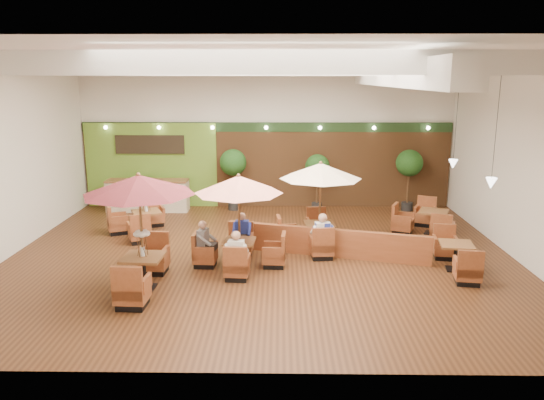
{
  "coord_description": "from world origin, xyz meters",
  "views": [
    {
      "loc": [
        0.53,
        -14.06,
        4.89
      ],
      "look_at": [
        0.3,
        0.5,
        1.5
      ],
      "focal_mm": 35.0,
      "sensor_mm": 36.0,
      "label": 1
    }
  ],
  "objects_px": {
    "table_0": "(140,202)",
    "table_4": "(455,257)",
    "table_5": "(424,223)",
    "topiary_0": "(233,165)",
    "diner_2": "(205,239)",
    "service_counter": "(148,195)",
    "topiary_2": "(409,165)",
    "table_3": "(139,220)",
    "diner_1": "(242,230)",
    "diner_4": "(322,231)",
    "table_2": "(318,186)",
    "diner_3": "(322,231)",
    "topiary_1": "(317,169)",
    "table_1": "(239,204)",
    "booth_divider": "(326,242)",
    "diner_0": "(237,250)"
  },
  "relations": [
    {
      "from": "table_1",
      "to": "topiary_2",
      "type": "xyz_separation_m",
      "value": [
        5.82,
        6.11,
        -0.0
      ]
    },
    {
      "from": "table_5",
      "to": "topiary_0",
      "type": "relative_size",
      "value": 1.19
    },
    {
      "from": "table_1",
      "to": "topiary_0",
      "type": "bearing_deg",
      "value": 99.82
    },
    {
      "from": "table_0",
      "to": "table_5",
      "type": "xyz_separation_m",
      "value": [
        7.79,
        4.64,
        -1.75
      ]
    },
    {
      "from": "table_4",
      "to": "topiary_2",
      "type": "bearing_deg",
      "value": 96.57
    },
    {
      "from": "table_2",
      "to": "diner_4",
      "type": "bearing_deg",
      "value": -91.49
    },
    {
      "from": "service_counter",
      "to": "table_4",
      "type": "xyz_separation_m",
      "value": [
        9.47,
        -6.1,
        -0.23
      ]
    },
    {
      "from": "topiary_0",
      "to": "diner_3",
      "type": "relative_size",
      "value": 2.8
    },
    {
      "from": "booth_divider",
      "to": "table_1",
      "type": "bearing_deg",
      "value": -143.95
    },
    {
      "from": "topiary_0",
      "to": "diner_0",
      "type": "distance_m",
      "value": 7.11
    },
    {
      "from": "topiary_0",
      "to": "diner_4",
      "type": "xyz_separation_m",
      "value": [
        2.9,
        -5.42,
        -0.94
      ]
    },
    {
      "from": "table_2",
      "to": "table_5",
      "type": "distance_m",
      "value": 4.08
    },
    {
      "from": "table_5",
      "to": "topiary_2",
      "type": "bearing_deg",
      "value": 110.85
    },
    {
      "from": "diner_0",
      "to": "diner_4",
      "type": "relative_size",
      "value": 0.96
    },
    {
      "from": "table_2",
      "to": "diner_4",
      "type": "height_order",
      "value": "table_2"
    },
    {
      "from": "diner_0",
      "to": "diner_4",
      "type": "height_order",
      "value": "diner_4"
    },
    {
      "from": "table_2",
      "to": "diner_0",
      "type": "bearing_deg",
      "value": -135.55
    },
    {
      "from": "topiary_1",
      "to": "diner_4",
      "type": "height_order",
      "value": "topiary_1"
    },
    {
      "from": "table_0",
      "to": "diner_0",
      "type": "height_order",
      "value": "table_0"
    },
    {
      "from": "service_counter",
      "to": "topiary_0",
      "type": "distance_m",
      "value": 3.38
    },
    {
      "from": "table_0",
      "to": "table_4",
      "type": "relative_size",
      "value": 1.11
    },
    {
      "from": "table_5",
      "to": "table_2",
      "type": "bearing_deg",
      "value": -133.22
    },
    {
      "from": "table_2",
      "to": "diner_2",
      "type": "height_order",
      "value": "table_2"
    },
    {
      "from": "topiary_1",
      "to": "table_5",
      "type": "bearing_deg",
      "value": -43.11
    },
    {
      "from": "table_2",
      "to": "topiary_0",
      "type": "bearing_deg",
      "value": 117.13
    },
    {
      "from": "topiary_0",
      "to": "diner_1",
      "type": "xyz_separation_m",
      "value": [
        0.69,
        -5.2,
        -0.97
      ]
    },
    {
      "from": "booth_divider",
      "to": "table_3",
      "type": "distance_m",
      "value": 6.12
    },
    {
      "from": "topiary_0",
      "to": "diner_4",
      "type": "distance_m",
      "value": 6.22
    },
    {
      "from": "service_counter",
      "to": "table_1",
      "type": "xyz_separation_m",
      "value": [
        3.87,
        -5.91,
        1.13
      ]
    },
    {
      "from": "table_0",
      "to": "diner_1",
      "type": "distance_m",
      "value": 3.53
    },
    {
      "from": "diner_0",
      "to": "table_5",
      "type": "bearing_deg",
      "value": 40.2
    },
    {
      "from": "table_0",
      "to": "topiary_2",
      "type": "relative_size",
      "value": 1.22
    },
    {
      "from": "table_1",
      "to": "service_counter",
      "type": "bearing_deg",
      "value": 126.62
    },
    {
      "from": "table_0",
      "to": "table_3",
      "type": "bearing_deg",
      "value": 108.52
    },
    {
      "from": "table_5",
      "to": "diner_3",
      "type": "relative_size",
      "value": 3.34
    },
    {
      "from": "table_4",
      "to": "diner_3",
      "type": "bearing_deg",
      "value": 173.98
    },
    {
      "from": "table_4",
      "to": "diner_2",
      "type": "bearing_deg",
      "value": -173.13
    },
    {
      "from": "table_4",
      "to": "table_5",
      "type": "xyz_separation_m",
      "value": [
        0.05,
        3.29,
        0.01
      ]
    },
    {
      "from": "table_0",
      "to": "diner_2",
      "type": "distance_m",
      "value": 2.4
    },
    {
      "from": "diner_4",
      "to": "table_1",
      "type": "bearing_deg",
      "value": -172.66
    },
    {
      "from": "service_counter",
      "to": "diner_4",
      "type": "relative_size",
      "value": 3.63
    },
    {
      "from": "service_counter",
      "to": "topiary_2",
      "type": "xyz_separation_m",
      "value": [
        9.68,
        0.2,
        1.12
      ]
    },
    {
      "from": "table_5",
      "to": "diner_1",
      "type": "xyz_separation_m",
      "value": [
        -5.65,
        -2.19,
        0.38
      ]
    },
    {
      "from": "table_5",
      "to": "diner_2",
      "type": "distance_m",
      "value": 7.27
    },
    {
      "from": "table_3",
      "to": "topiary_0",
      "type": "xyz_separation_m",
      "value": [
        2.73,
        3.16,
        1.26
      ]
    },
    {
      "from": "diner_0",
      "to": "diner_1",
      "type": "relative_size",
      "value": 1.05
    },
    {
      "from": "topiary_2",
      "to": "diner_3",
      "type": "relative_size",
      "value": 2.8
    },
    {
      "from": "table_1",
      "to": "table_2",
      "type": "xyz_separation_m",
      "value": [
        2.15,
        1.63,
        0.14
      ]
    },
    {
      "from": "diner_2",
      "to": "topiary_2",
      "type": "bearing_deg",
      "value": 143.81
    },
    {
      "from": "table_4",
      "to": "diner_2",
      "type": "distance_m",
      "value": 6.53
    }
  ]
}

